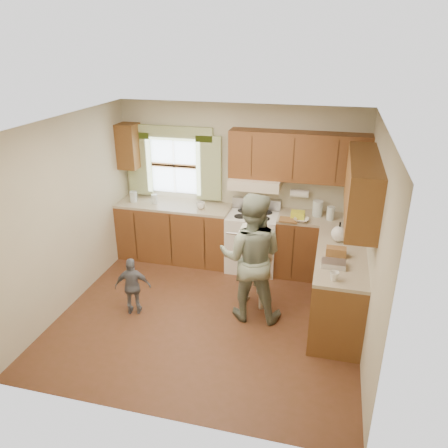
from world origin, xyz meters
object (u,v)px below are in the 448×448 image
(child, at_px, (133,286))
(woman_left, at_px, (254,256))
(woman_right, at_px, (251,257))
(stove, at_px, (253,240))

(child, bearing_deg, woman_left, -173.16)
(woman_right, height_order, child, woman_right)
(woman_right, bearing_deg, stove, -83.35)
(woman_left, xyz_separation_m, child, (-1.48, -0.59, -0.34))
(woman_left, distance_m, child, 1.63)
(stove, height_order, child, stove)
(woman_right, xyz_separation_m, child, (-1.49, -0.32, -0.45))
(woman_right, bearing_deg, woman_left, -90.97)
(stove, height_order, woman_left, woman_left)
(stove, bearing_deg, woman_left, -78.56)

